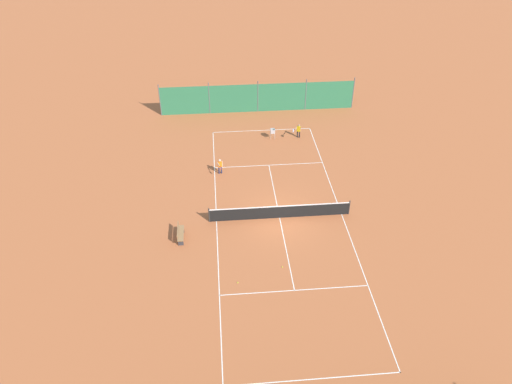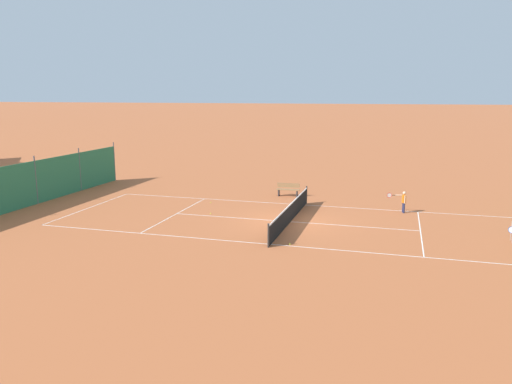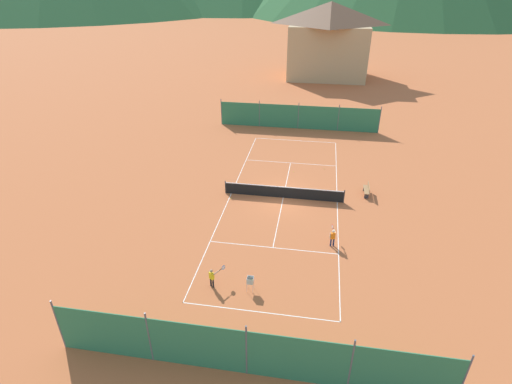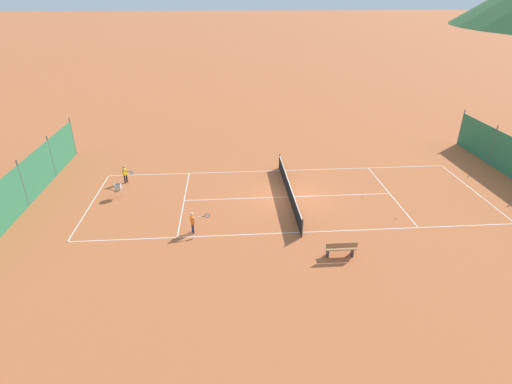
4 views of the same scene
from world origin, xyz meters
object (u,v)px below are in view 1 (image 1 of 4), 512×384
at_px(player_near_baseline, 220,166).
at_px(tennis_ball_alley_right, 282,267).
at_px(tennis_net, 280,212).
at_px(tennis_ball_mid_court, 337,207).
at_px(player_near_service, 298,130).
at_px(courtside_bench, 180,233).
at_px(ball_hopper, 273,132).
at_px(tennis_ball_alley_left, 238,283).

bearing_deg(player_near_baseline, tennis_ball_alley_right, 107.78).
bearing_deg(tennis_net, tennis_ball_mid_court, -168.31).
bearing_deg(player_near_service, courtside_bench, 52.39).
bearing_deg(player_near_service, ball_hopper, 0.25).
bearing_deg(tennis_net, ball_hopper, -94.06).
height_order(player_near_baseline, tennis_ball_mid_court, player_near_baseline).
xyz_separation_m(ball_hopper, courtside_bench, (7.08, 11.93, -0.21)).
xyz_separation_m(tennis_net, ball_hopper, (-0.74, -10.41, 0.16)).
relative_size(player_near_baseline, tennis_ball_alley_left, 18.17).
relative_size(tennis_ball_alley_right, tennis_ball_mid_court, 1.00).
distance_m(tennis_ball_alley_right, courtside_bench, 6.67).
distance_m(player_near_service, tennis_ball_alley_right, 15.35).
bearing_deg(ball_hopper, tennis_net, 85.94).
bearing_deg(tennis_ball_alley_right, tennis_net, -95.36).
height_order(player_near_service, courtside_bench, player_near_service).
xyz_separation_m(tennis_ball_mid_court, ball_hopper, (3.21, -9.59, 0.62)).
bearing_deg(ball_hopper, tennis_ball_alley_left, 76.65).
height_order(tennis_ball_alley_left, ball_hopper, ball_hopper).
bearing_deg(ball_hopper, player_near_service, -179.75).
height_order(tennis_net, player_near_baseline, player_near_baseline).
xyz_separation_m(player_near_service, courtside_bench, (9.20, 11.94, -0.24)).
xyz_separation_m(tennis_ball_alley_right, tennis_ball_mid_court, (-4.38, -5.39, 0.00)).
bearing_deg(courtside_bench, tennis_ball_alley_left, 129.04).
bearing_deg(ball_hopper, tennis_ball_alley_right, 85.55).
bearing_deg(courtside_bench, ball_hopper, -120.70).
height_order(ball_hopper, courtside_bench, ball_hopper).
bearing_deg(player_near_baseline, player_near_service, -143.38).
height_order(tennis_ball_alley_right, courtside_bench, courtside_bench).
height_order(tennis_ball_mid_court, ball_hopper, ball_hopper).
relative_size(tennis_ball_mid_court, courtside_bench, 0.04).
distance_m(tennis_ball_alley_right, ball_hopper, 15.03).
distance_m(tennis_ball_mid_court, ball_hopper, 10.13).
height_order(tennis_net, tennis_ball_alley_left, tennis_net).
bearing_deg(tennis_ball_alley_left, player_near_baseline, -86.80).
xyz_separation_m(player_near_service, ball_hopper, (2.11, 0.01, -0.04)).
height_order(tennis_ball_alley_right, tennis_ball_mid_court, same).
distance_m(tennis_ball_alley_left, courtside_bench, 5.24).
xyz_separation_m(tennis_ball_alley_right, courtside_bench, (5.92, -3.05, 0.42)).
bearing_deg(tennis_ball_mid_court, player_near_baseline, -31.89).
distance_m(tennis_net, player_near_service, 10.80).
relative_size(ball_hopper, courtside_bench, 0.59).
bearing_deg(tennis_ball_alley_left, tennis_net, -118.71).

